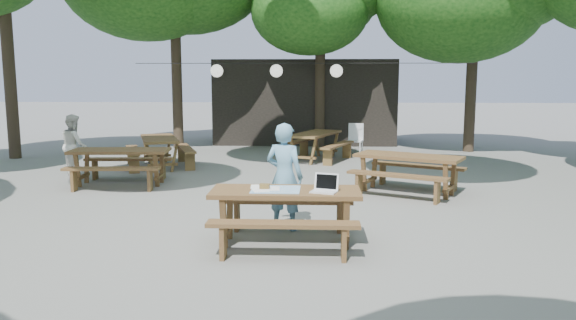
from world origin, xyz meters
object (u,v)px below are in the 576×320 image
(woman, at_px, (284,177))
(second_person, at_px, (74,145))
(main_picnic_table, at_px, (286,216))
(plastic_chair, at_px, (355,146))
(picnic_table_nw, at_px, (121,167))

(woman, height_order, second_person, woman)
(main_picnic_table, distance_m, woman, 0.86)
(main_picnic_table, relative_size, plastic_chair, 2.22)
(main_picnic_table, xyz_separation_m, plastic_chair, (1.57, 8.89, -0.13))
(main_picnic_table, bearing_deg, plastic_chair, 79.98)
(main_picnic_table, height_order, picnic_table_nw, same)
(second_person, bearing_deg, picnic_table_nw, -159.68)
(woman, height_order, plastic_chair, woman)
(picnic_table_nw, bearing_deg, second_person, 138.60)
(main_picnic_table, relative_size, second_person, 1.43)
(plastic_chair, bearing_deg, woman, -87.11)
(picnic_table_nw, distance_m, second_person, 1.88)
(main_picnic_table, distance_m, picnic_table_nw, 5.45)
(main_picnic_table, relative_size, picnic_table_nw, 0.98)
(woman, relative_size, plastic_chair, 1.76)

